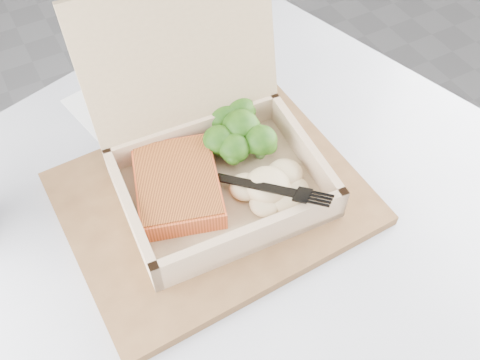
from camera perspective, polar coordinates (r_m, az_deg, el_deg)
floor at (r=1.39m, az=-10.51°, el=-11.56°), size 4.00×4.00×0.00m
cafe_table at (r=0.79m, az=0.35°, el=-11.02°), size 0.89×0.89×0.70m
serving_tray at (r=0.64m, az=-2.91°, el=-1.97°), size 0.35×0.28×0.01m
takeout_container at (r=0.62m, az=-3.41°, el=3.92°), size 0.24×0.24×0.21m
salmon_fillet at (r=0.62m, az=-6.69°, el=-0.58°), size 0.13×0.15×0.03m
broccoli_pile at (r=0.66m, az=0.09°, el=5.16°), size 0.11×0.11×0.04m
mashed_potatoes at (r=0.61m, az=2.96°, el=-0.55°), size 0.09×0.07×0.03m
plastic_fork at (r=0.60m, az=-0.02°, el=0.10°), size 0.10×0.13×0.03m
receipt at (r=0.76m, az=-13.22°, el=6.58°), size 0.11×0.17×0.00m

